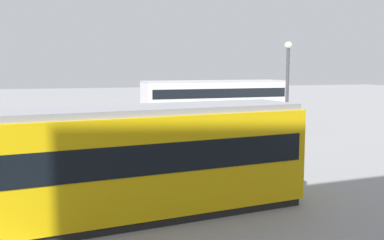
{
  "coord_description": "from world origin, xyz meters",
  "views": [
    {
      "loc": [
        5.99,
        24.68,
        4.65
      ],
      "look_at": [
        -0.13,
        4.72,
        2.13
      ],
      "focal_mm": 39.94,
      "sensor_mm": 36.0,
      "label": 1
    }
  ],
  "objects_px": {
    "pedestrian_near_railing": "(65,155)",
    "street_lamp": "(287,93)",
    "info_sign": "(16,132)",
    "double_decker_bus": "(215,108)",
    "tram_yellow": "(114,162)"
  },
  "relations": [
    {
      "from": "pedestrian_near_railing",
      "to": "street_lamp",
      "type": "relative_size",
      "value": 0.27
    },
    {
      "from": "tram_yellow",
      "to": "pedestrian_near_railing",
      "type": "height_order",
      "value": "tram_yellow"
    },
    {
      "from": "double_decker_bus",
      "to": "tram_yellow",
      "type": "xyz_separation_m",
      "value": [
        8.45,
        14.16,
        -0.16
      ]
    },
    {
      "from": "info_sign",
      "to": "street_lamp",
      "type": "bearing_deg",
      "value": 166.55
    },
    {
      "from": "tram_yellow",
      "to": "street_lamp",
      "type": "relative_size",
      "value": 2.14
    },
    {
      "from": "pedestrian_near_railing",
      "to": "info_sign",
      "type": "bearing_deg",
      "value": -41.73
    },
    {
      "from": "street_lamp",
      "to": "double_decker_bus",
      "type": "bearing_deg",
      "value": -88.41
    },
    {
      "from": "double_decker_bus",
      "to": "tram_yellow",
      "type": "bearing_deg",
      "value": 59.16
    },
    {
      "from": "info_sign",
      "to": "street_lamp",
      "type": "height_order",
      "value": "street_lamp"
    },
    {
      "from": "tram_yellow",
      "to": "street_lamp",
      "type": "xyz_separation_m",
      "value": [
        -8.71,
        -4.98,
        1.7
      ]
    },
    {
      "from": "tram_yellow",
      "to": "double_decker_bus",
      "type": "bearing_deg",
      "value": -120.84
    },
    {
      "from": "tram_yellow",
      "to": "street_lamp",
      "type": "distance_m",
      "value": 10.17
    },
    {
      "from": "street_lamp",
      "to": "info_sign",
      "type": "bearing_deg",
      "value": -13.45
    },
    {
      "from": "double_decker_bus",
      "to": "pedestrian_near_railing",
      "type": "xyz_separation_m",
      "value": [
        9.88,
        8.13,
        -1.06
      ]
    },
    {
      "from": "double_decker_bus",
      "to": "pedestrian_near_railing",
      "type": "height_order",
      "value": "double_decker_bus"
    }
  ]
}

